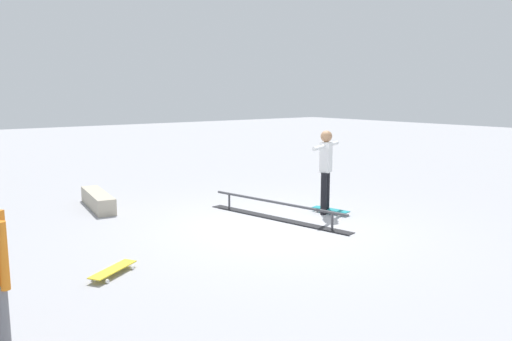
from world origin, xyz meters
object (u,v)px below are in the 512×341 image
Objects in this scene: grind_rail at (276,211)px; skateboard_main at (331,210)px; skater_main at (326,166)px; loose_skateboard_yellow at (113,270)px; skate_ledge at (98,200)px.

skateboard_main is (-0.33, -1.16, -0.08)m from grind_rail.
grind_rail is at bearing -117.17° from skateboard_main.
loose_skateboard_yellow is at bearing -16.27° from skater_main.
loose_skateboard_yellow is (-0.99, 3.69, -0.08)m from grind_rail.
grind_rail is 3.82m from loose_skateboard_yellow.
skate_ledge is at bearing -144.78° from skateboard_main.
grind_rail reaches higher than skate_ledge.
skate_ledge is 4.24m from loose_skateboard_yellow.
skateboard_main is at bearing -117.17° from grind_rail.
skate_ledge is 2.28× the size of loose_skateboard_yellow.
skater_main is at bearing -133.88° from skate_ledge.
loose_skateboard_yellow is (-4.04, 1.29, -0.09)m from skate_ledge.
skateboard_main is at bearing -133.52° from skate_ledge.
loose_skateboard_yellow is at bearing 162.29° from skate_ledge.
skateboard_main is at bearing 125.94° from skater_main.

